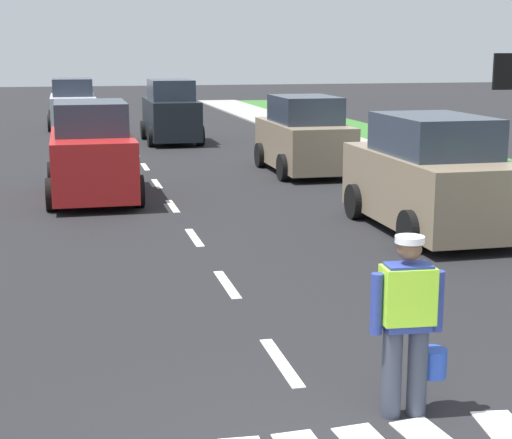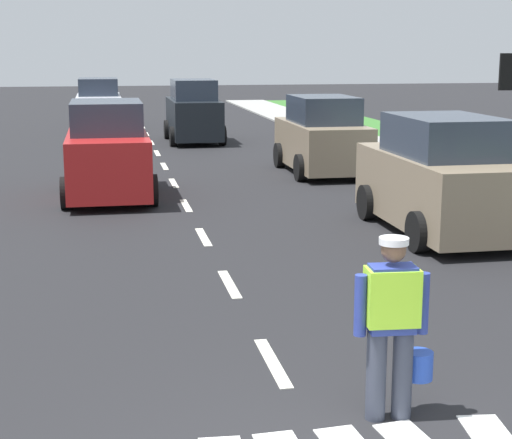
{
  "view_description": "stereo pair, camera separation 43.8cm",
  "coord_description": "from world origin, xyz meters",
  "views": [
    {
      "loc": [
        -2.11,
        -5.24,
        3.27
      ],
      "look_at": [
        0.23,
        4.86,
        1.1
      ],
      "focal_mm": 57.65,
      "sensor_mm": 36.0,
      "label": 1
    },
    {
      "loc": [
        -1.68,
        -5.33,
        3.27
      ],
      "look_at": [
        0.23,
        4.86,
        1.1
      ],
      "focal_mm": 57.65,
      "sensor_mm": 36.0,
      "label": 2
    }
  ],
  "objects": [
    {
      "name": "car_parked_far",
      "position": [
        4.04,
        15.7,
        0.95
      ],
      "size": [
        1.98,
        4.02,
        2.04
      ],
      "color": "gray",
      "rests_on": "ground"
    },
    {
      "name": "car_oncoming_third",
      "position": [
        -1.79,
        29.93,
        0.95
      ],
      "size": [
        2.06,
        4.36,
        2.04
      ],
      "color": "silver",
      "rests_on": "ground"
    },
    {
      "name": "car_outgoing_far",
      "position": [
        1.51,
        23.71,
        1.02
      ],
      "size": [
        1.9,
        3.97,
        2.2
      ],
      "color": "black",
      "rests_on": "ground"
    },
    {
      "name": "ground_plane",
      "position": [
        0.0,
        21.0,
        0.0
      ],
      "size": [
        96.0,
        96.0,
        0.0
      ],
      "primitive_type": "plane",
      "color": "black"
    },
    {
      "name": "lane_center_line",
      "position": [
        0.0,
        25.2,
        0.0
      ],
      "size": [
        0.14,
        46.4,
        0.01
      ],
      "color": "silver",
      "rests_on": "ground"
    },
    {
      "name": "car_parked_curbside",
      "position": [
        4.23,
        8.3,
        0.98
      ],
      "size": [
        2.06,
        4.29,
        2.11
      ],
      "color": "gray",
      "rests_on": "ground"
    },
    {
      "name": "car_oncoming_lead",
      "position": [
        -1.58,
        13.06,
        0.99
      ],
      "size": [
        1.99,
        4.03,
        2.13
      ],
      "color": "red",
      "rests_on": "ground"
    },
    {
      "name": "road_worker",
      "position": [
        0.78,
        1.22,
        0.93
      ],
      "size": [
        0.77,
        0.36,
        1.67
      ],
      "color": "#383D4C",
      "rests_on": "ground"
    }
  ]
}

